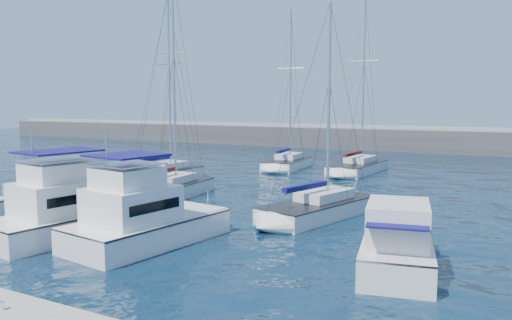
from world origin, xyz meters
The scene contains 12 objects.
ground centered at (0.00, 0.00, 0.00)m, with size 220.00×220.00×0.00m, color black.
breakwater centered at (0.00, 52.00, 1.05)m, with size 160.00×6.00×4.45m.
dock centered at (0.00, -11.00, 0.30)m, with size 40.00×2.20×0.60m, color gray.
dock_cleat_centre centered at (0.00, -11.00, 0.72)m, with size 0.16×0.16×0.25m, color silver.
motor_yacht_port_inner centered at (-6.57, -2.10, 1.13)m, with size 4.86×10.34×4.69m.
motor_yacht_stbd_inner centered at (-2.40, -2.19, 1.13)m, with size 4.77×8.14×4.69m.
motor_yacht_stbd_outer centered at (8.90, -0.26, 0.94)m, with size 3.94×6.90×3.20m.
sailboat_mid_a centered at (-14.04, 14.28, 0.55)m, with size 3.55×7.28×15.94m.
sailboat_mid_b centered at (-8.72, 8.07, 0.55)m, with size 3.73×7.86×16.19m.
sailboat_mid_c centered at (2.88, 7.01, 0.50)m, with size 4.98×8.57×12.63m.
sailboat_back_a centered at (-7.87, 26.13, 0.55)m, with size 3.75×7.84×16.26m.
sailboat_back_b centered at (-0.64, 26.60, 0.54)m, with size 3.75×9.06×17.06m.
Camera 1 is at (13.00, -19.74, 6.52)m, focal length 35.00 mm.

